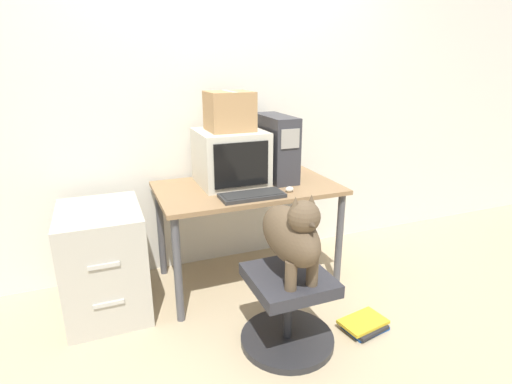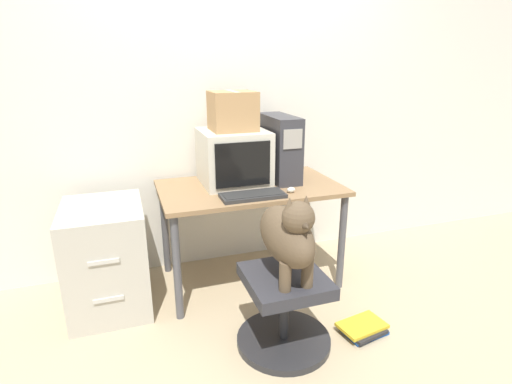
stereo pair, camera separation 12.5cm
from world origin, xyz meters
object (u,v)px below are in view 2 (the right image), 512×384
dog (288,235)px  filing_cabinet (107,257)px  keyboard (253,195)px  book_stack_floor (363,328)px  crt_monitor (234,157)px  office_chair (284,309)px  cardboard_box (233,111)px  pc_tower (279,148)px

dog → filing_cabinet: size_ratio=0.75×
filing_cabinet → keyboard: bearing=-13.5°
book_stack_floor → dog: bearing=174.0°
crt_monitor → filing_cabinet: size_ratio=0.66×
office_chair → filing_cabinet: bearing=142.1°
dog → cardboard_box: 1.04m
office_chair → keyboard: bearing=91.9°
office_chair → crt_monitor: bearing=92.8°
keyboard → cardboard_box: 0.61m
keyboard → pc_tower: bearing=47.3°
crt_monitor → book_stack_floor: 1.39m
crt_monitor → keyboard: crt_monitor is taller
pc_tower → book_stack_floor: 1.33m
crt_monitor → pc_tower: (0.34, -0.00, 0.04)m
dog → cardboard_box: cardboard_box is taller
crt_monitor → keyboard: bearing=-85.9°
office_chair → book_stack_floor: 0.53m
pc_tower → office_chair: size_ratio=0.86×
dog → pc_tower: bearing=71.0°
cardboard_box → book_stack_floor: (0.53, -0.94, -1.21)m
filing_cabinet → office_chair: bearing=-37.9°
pc_tower → filing_cabinet: pc_tower is taller
crt_monitor → cardboard_box: bearing=90.0°
office_chair → book_stack_floor: (0.49, -0.07, -0.20)m
office_chair → dog: (-0.00, -0.02, 0.47)m
filing_cabinet → cardboard_box: bearing=8.3°
cardboard_box → pc_tower: bearing=-1.2°
cardboard_box → book_stack_floor: cardboard_box is taller
dog → book_stack_floor: dog is taller
office_chair → cardboard_box: (-0.04, 0.86, 1.01)m
pc_tower → dog: (-0.30, -0.88, -0.27)m
dog → keyboard: bearing=91.8°
filing_cabinet → dog: bearing=-38.7°
crt_monitor → book_stack_floor: (0.53, -0.93, -0.89)m
dog → cardboard_box: size_ratio=1.77×
crt_monitor → dog: 0.91m
filing_cabinet → cardboard_box: cardboard_box is taller
dog → book_stack_floor: bearing=-6.0°
crt_monitor → cardboard_box: 0.32m
keyboard → cardboard_box: bearing=94.1°
keyboard → filing_cabinet: (-0.92, 0.22, -0.39)m
crt_monitor → office_chair: bearing=-87.2°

